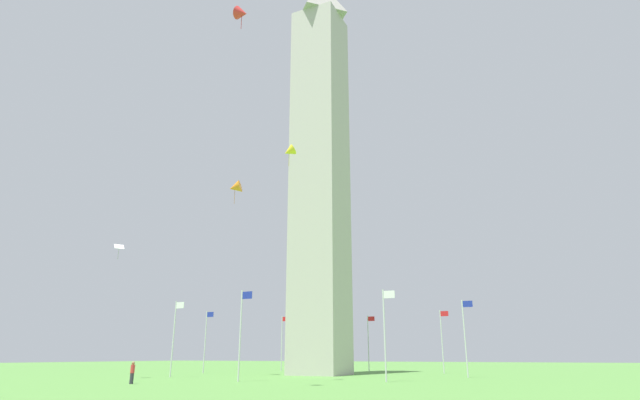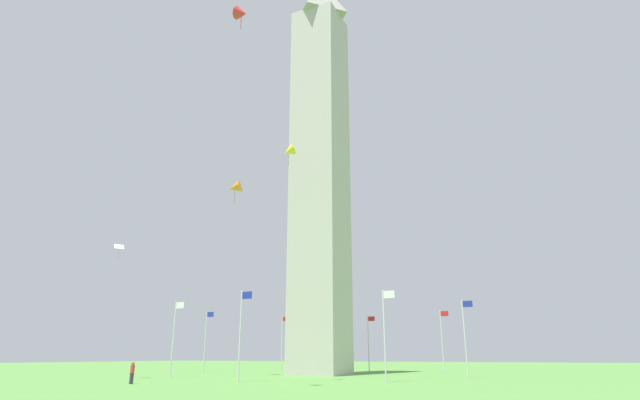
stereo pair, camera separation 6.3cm
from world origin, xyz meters
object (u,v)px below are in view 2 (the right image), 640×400
object	(u,v)px
flagpole_n	(465,334)
kite_orange_delta	(235,188)
flagpole_e	(369,340)
flagpole_w	(241,330)
flagpole_se	(282,340)
kite_red_delta	(241,13)
obelisk_monument	(320,154)
person_red_shirt	(132,373)
kite_white_diamond	(119,247)
flagpole_sw	(174,335)
flagpole_ne	(442,338)
flagpole_nw	(385,330)
kite_yellow_delta	(289,151)
flagpole_s	(206,338)

from	to	relation	value
flagpole_n	kite_orange_delta	distance (m)	30.09
flagpole_e	flagpole_w	size ratio (longest dim) A/B	1.00
flagpole_se	kite_red_delta	bearing A→B (deg)	-65.41
obelisk_monument	person_red_shirt	xyz separation A→B (m)	(-5.58, -22.78, -26.11)
flagpole_e	kite_white_diamond	size ratio (longest dim) A/B	4.87
flagpole_n	flagpole_sw	world-z (taller)	same
flagpole_se	flagpole_w	xyz separation A→B (m)	(11.54, -27.87, 0.00)
flagpole_n	kite_orange_delta	size ratio (longest dim) A/B	2.65
kite_white_diamond	kite_red_delta	bearing A→B (deg)	-25.59
flagpole_ne	flagpole_w	size ratio (longest dim) A/B	1.00
flagpole_n	flagpole_se	world-z (taller)	same
flagpole_nw	kite_orange_delta	size ratio (longest dim) A/B	2.65
flagpole_w	kite_yellow_delta	distance (m)	16.66
kite_orange_delta	kite_red_delta	world-z (taller)	kite_red_delta
flagpole_ne	flagpole_sw	world-z (taller)	same
flagpole_nw	kite_white_diamond	distance (m)	27.56
flagpole_n	flagpole_ne	bearing A→B (deg)	112.50
flagpole_n	flagpole_s	distance (m)	32.65
kite_red_delta	kite_yellow_delta	world-z (taller)	kite_red_delta
flagpole_se	flagpole_w	world-z (taller)	same
flagpole_sw	kite_orange_delta	xyz separation A→B (m)	(4.19, 3.55, 16.76)
flagpole_nw	flagpole_s	bearing A→B (deg)	157.50
kite_orange_delta	kite_white_diamond	bearing A→B (deg)	-123.41
flagpole_ne	flagpole_se	distance (m)	23.08
obelisk_monument	kite_white_diamond	bearing A→B (deg)	-127.66
flagpole_ne	kite_white_diamond	size ratio (longest dim) A/B	4.87
flagpole_n	flagpole_sw	size ratio (longest dim) A/B	1.00
flagpole_nw	flagpole_e	bearing A→B (deg)	112.50
flagpole_ne	flagpole_w	world-z (taller)	same
obelisk_monument	person_red_shirt	distance (m)	35.10
person_red_shirt	kite_yellow_delta	xyz separation A→B (m)	(10.03, 6.52, 19.45)
flagpole_se	kite_yellow_delta	xyz separation A→B (m)	(15.93, -27.80, 16.07)
flagpole_n	flagpole_nw	size ratio (longest dim) A/B	1.00
flagpole_sw	kite_orange_delta	bearing A→B (deg)	40.26
flagpole_ne	flagpole_e	size ratio (longest dim) A/B	1.00
flagpole_n	kite_red_delta	size ratio (longest dim) A/B	3.79
kite_yellow_delta	kite_orange_delta	bearing A→B (deg)	144.85
kite_yellow_delta	flagpole_ne	bearing A→B (deg)	75.57
kite_yellow_delta	flagpole_s	bearing A→B (deg)	141.87
kite_yellow_delta	flagpole_nw	bearing A→B (deg)	33.41
flagpole_s	kite_white_diamond	distance (m)	19.95
flagpole_n	kite_white_diamond	xyz separation A→B (m)	(-30.26, -17.98, 8.30)
flagpole_ne	kite_orange_delta	world-z (taller)	kite_orange_delta
flagpole_se	flagpole_ne	bearing A→B (deg)	0.00
flagpole_ne	flagpole_nw	bearing A→B (deg)	-90.00
flagpole_sw	kite_white_diamond	size ratio (longest dim) A/B	4.87
flagpole_s	flagpole_nw	size ratio (longest dim) A/B	1.00
person_red_shirt	kite_orange_delta	bearing A→B (deg)	51.75
obelisk_monument	flagpole_sw	xyz separation A→B (m)	(-11.48, -11.54, -22.72)
flagpole_se	flagpole_e	bearing A→B (deg)	22.50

